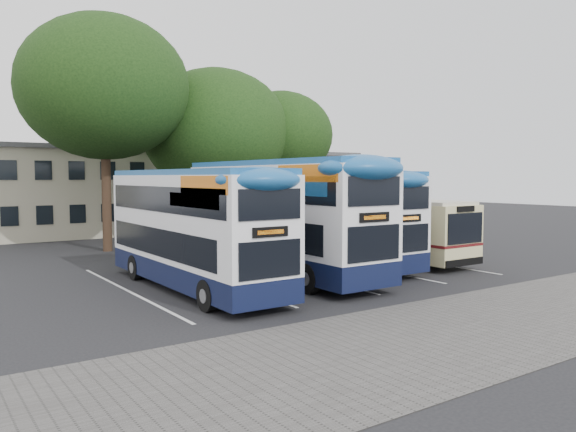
{
  "coord_description": "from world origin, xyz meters",
  "views": [
    {
      "loc": [
        -17.25,
        -14.56,
        4.09
      ],
      "look_at": [
        -3.83,
        5.0,
        2.43
      ],
      "focal_mm": 35.0,
      "sensor_mm": 36.0,
      "label": 1
    }
  ],
  "objects_px": {
    "bus_dd_left": "(192,224)",
    "bus_single": "(380,225)",
    "lamp_post": "(283,163)",
    "bus_dd_mid": "(279,212)",
    "tree_right": "(281,136)",
    "tree_left": "(104,88)",
    "bus_dd_right": "(326,214)",
    "tree_mid": "(216,132)"
  },
  "relations": [
    {
      "from": "bus_dd_left",
      "to": "bus_single",
      "type": "xyz_separation_m",
      "value": [
        11.02,
        1.74,
        -0.69
      ]
    },
    {
      "from": "lamp_post",
      "to": "bus_dd_mid",
      "type": "height_order",
      "value": "lamp_post"
    },
    {
      "from": "tree_right",
      "to": "bus_single",
      "type": "height_order",
      "value": "tree_right"
    },
    {
      "from": "lamp_post",
      "to": "bus_dd_left",
      "type": "bearing_deg",
      "value": -132.74
    },
    {
      "from": "tree_left",
      "to": "bus_dd_left",
      "type": "distance_m",
      "value": 13.91
    },
    {
      "from": "lamp_post",
      "to": "bus_dd_right",
      "type": "bearing_deg",
      "value": -116.74
    },
    {
      "from": "tree_left",
      "to": "bus_dd_mid",
      "type": "bearing_deg",
      "value": -72.61
    },
    {
      "from": "lamp_post",
      "to": "tree_left",
      "type": "relative_size",
      "value": 0.71
    },
    {
      "from": "tree_right",
      "to": "tree_left",
      "type": "bearing_deg",
      "value": -177.3
    },
    {
      "from": "tree_right",
      "to": "tree_mid",
      "type": "bearing_deg",
      "value": 175.12
    },
    {
      "from": "bus_single",
      "to": "tree_left",
      "type": "bearing_deg",
      "value": 134.73
    },
    {
      "from": "tree_right",
      "to": "bus_dd_mid",
      "type": "xyz_separation_m",
      "value": [
        -8.27,
        -12.16,
        -4.22
      ]
    },
    {
      "from": "tree_left",
      "to": "bus_dd_mid",
      "type": "height_order",
      "value": "tree_left"
    },
    {
      "from": "bus_dd_right",
      "to": "tree_left",
      "type": "bearing_deg",
      "value": 123.08
    },
    {
      "from": "tree_mid",
      "to": "bus_dd_mid",
      "type": "xyz_separation_m",
      "value": [
        -3.58,
        -12.56,
        -4.31
      ]
    },
    {
      "from": "tree_left",
      "to": "bus_dd_right",
      "type": "xyz_separation_m",
      "value": [
        6.92,
        -10.63,
        -6.52
      ]
    },
    {
      "from": "bus_single",
      "to": "tree_mid",
      "type": "bearing_deg",
      "value": 105.69
    },
    {
      "from": "tree_left",
      "to": "bus_dd_left",
      "type": "xyz_separation_m",
      "value": [
        -0.58,
        -12.28,
        -6.5
      ]
    },
    {
      "from": "bus_dd_left",
      "to": "bus_dd_right",
      "type": "distance_m",
      "value": 7.68
    },
    {
      "from": "tree_left",
      "to": "bus_single",
      "type": "bearing_deg",
      "value": -45.27
    },
    {
      "from": "tree_right",
      "to": "bus_dd_mid",
      "type": "relative_size",
      "value": 0.86
    },
    {
      "from": "tree_right",
      "to": "bus_dd_mid",
      "type": "bearing_deg",
      "value": -124.23
    },
    {
      "from": "lamp_post",
      "to": "bus_dd_mid",
      "type": "bearing_deg",
      "value": -124.54
    },
    {
      "from": "lamp_post",
      "to": "bus_single",
      "type": "height_order",
      "value": "lamp_post"
    },
    {
      "from": "lamp_post",
      "to": "tree_mid",
      "type": "bearing_deg",
      "value": -159.18
    },
    {
      "from": "lamp_post",
      "to": "bus_dd_left",
      "type": "xyz_separation_m",
      "value": [
        -14.65,
        -15.85,
        -2.69
      ]
    },
    {
      "from": "bus_dd_right",
      "to": "lamp_post",
      "type": "bearing_deg",
      "value": 63.26
    },
    {
      "from": "tree_left",
      "to": "tree_mid",
      "type": "bearing_deg",
      "value": 7.6
    },
    {
      "from": "bus_dd_right",
      "to": "bus_dd_left",
      "type": "bearing_deg",
      "value": -167.53
    },
    {
      "from": "bus_dd_right",
      "to": "tree_right",
      "type": "bearing_deg",
      "value": 65.98
    },
    {
      "from": "tree_right",
      "to": "bus_dd_mid",
      "type": "height_order",
      "value": "tree_right"
    },
    {
      "from": "bus_dd_right",
      "to": "bus_single",
      "type": "bearing_deg",
      "value": 1.31
    },
    {
      "from": "bus_dd_mid",
      "to": "tree_right",
      "type": "bearing_deg",
      "value": 55.77
    },
    {
      "from": "tree_mid",
      "to": "bus_dd_right",
      "type": "bearing_deg",
      "value": -91.46
    },
    {
      "from": "bus_dd_left",
      "to": "bus_dd_right",
      "type": "bearing_deg",
      "value": 12.47
    },
    {
      "from": "lamp_post",
      "to": "bus_dd_right",
      "type": "xyz_separation_m",
      "value": [
        -7.15,
        -14.2,
        -2.71
      ]
    },
    {
      "from": "tree_right",
      "to": "bus_single",
      "type": "distance_m",
      "value": 12.32
    },
    {
      "from": "bus_single",
      "to": "bus_dd_right",
      "type": "bearing_deg",
      "value": -178.69
    },
    {
      "from": "tree_right",
      "to": "bus_single",
      "type": "relative_size",
      "value": 0.97
    },
    {
      "from": "tree_right",
      "to": "bus_dd_left",
      "type": "relative_size",
      "value": 0.94
    },
    {
      "from": "lamp_post",
      "to": "bus_dd_mid",
      "type": "xyz_separation_m",
      "value": [
        -10.44,
        -15.17,
        -2.46
      ]
    },
    {
      "from": "tree_left",
      "to": "tree_mid",
      "type": "height_order",
      "value": "tree_left"
    }
  ]
}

